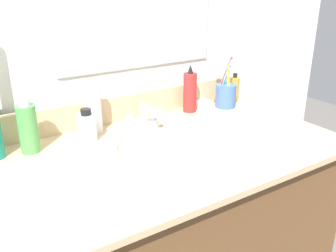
# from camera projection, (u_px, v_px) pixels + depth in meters

# --- Properties ---
(countertop) EXTENTS (1.06, 0.60, 0.02)m
(countertop) POSITION_uv_depth(u_px,v_px,m) (165.00, 152.00, 1.10)
(countertop) COLOR #D1B284
(countertop) RESTS_ON vanity_cabinet
(backsplash) EXTENTS (1.06, 0.02, 0.09)m
(backsplash) POSITION_uv_depth(u_px,v_px,m) (121.00, 108.00, 1.30)
(backsplash) COLOR #D1B284
(backsplash) RESTS_ON countertop
(back_wall) EXTENTS (2.16, 0.04, 1.30)m
(back_wall) POSITION_uv_depth(u_px,v_px,m) (116.00, 150.00, 1.42)
(back_wall) COLOR silver
(back_wall) RESTS_ON ground_plane
(sink_basin) EXTENTS (0.40, 0.40, 0.11)m
(sink_basin) POSITION_uv_depth(u_px,v_px,m) (178.00, 156.00, 1.12)
(sink_basin) COLOR white
(sink_basin) RESTS_ON countertop
(faucet) EXTENTS (0.16, 0.10, 0.08)m
(faucet) POSITION_uv_depth(u_px,v_px,m) (145.00, 119.00, 1.25)
(faucet) COLOR silver
(faucet) RESTS_ON countertop
(bottle_toner_green) EXTENTS (0.05, 0.05, 0.16)m
(bottle_toner_green) POSITION_uv_depth(u_px,v_px,m) (28.00, 128.00, 1.05)
(bottle_toner_green) COLOR #4C9E4C
(bottle_toner_green) RESTS_ON countertop
(bottle_spray_red) EXTENTS (0.05, 0.05, 0.18)m
(bottle_spray_red) POSITION_uv_depth(u_px,v_px,m) (190.00, 92.00, 1.37)
(bottle_spray_red) COLOR red
(bottle_spray_red) RESTS_ON countertop
(bottle_gel_clear) EXTENTS (0.06, 0.06, 0.10)m
(bottle_gel_clear) POSITION_uv_depth(u_px,v_px,m) (87.00, 127.00, 1.13)
(bottle_gel_clear) COLOR silver
(bottle_gel_clear) RESTS_ON countertop
(bottle_oil_amber) EXTENTS (0.04, 0.04, 0.11)m
(bottle_oil_amber) POSITION_uv_depth(u_px,v_px,m) (234.00, 89.00, 1.51)
(bottle_oil_amber) COLOR gold
(bottle_oil_amber) RESTS_ON countertop
(bottle_lotion_white) EXTENTS (0.05, 0.05, 0.17)m
(bottle_lotion_white) POSITION_uv_depth(u_px,v_px,m) (93.00, 109.00, 1.19)
(bottle_lotion_white) COLOR white
(bottle_lotion_white) RESTS_ON countertop
(cup_blue_plastic) EXTENTS (0.08, 0.09, 0.20)m
(cup_blue_plastic) POSITION_uv_depth(u_px,v_px,m) (225.00, 94.00, 1.43)
(cup_blue_plastic) COLOR #3F66B7
(cup_blue_plastic) RESTS_ON countertop
(soap_bar) EXTENTS (0.06, 0.04, 0.02)m
(soap_bar) POSITION_uv_depth(u_px,v_px,m) (201.00, 103.00, 1.45)
(soap_bar) COLOR white
(soap_bar) RESTS_ON countertop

